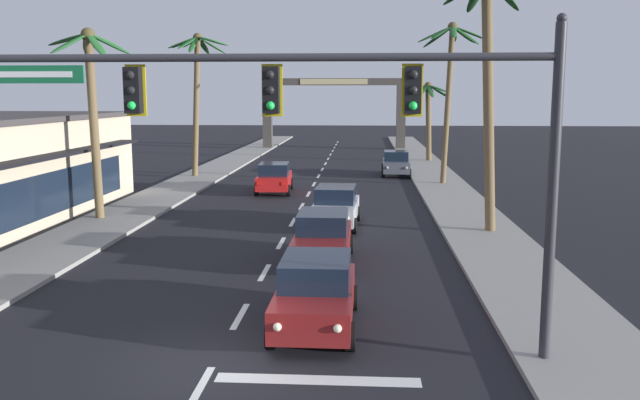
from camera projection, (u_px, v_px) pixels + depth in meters
The scene contains 16 objects.
ground_plane at pixel (213, 365), 13.84m from camera, with size 220.00×220.00×0.00m, color black.
sidewalk_right at pixel (460, 207), 33.06m from camera, with size 3.20×110.00×0.14m, color gray.
sidewalk_left at pixel (148, 203), 34.05m from camera, with size 3.20×110.00×0.14m, color gray.
lane_markings at pixel (309, 209), 32.60m from camera, with size 4.28×86.40×0.01m.
traffic_signal_mast at pixel (357, 116), 13.39m from camera, with size 11.79×0.41×7.02m.
sedan_lead_at_stop_bar at pixel (316, 292), 15.99m from camera, with size 1.97×4.46×1.68m.
sedan_third_in_queue at pixel (323, 237), 22.18m from camera, with size 1.96×4.46×1.68m.
sedan_fifth_in_queue at pixel (336, 206), 28.34m from camera, with size 2.10×4.51×1.68m.
sedan_oncoming_far at pixel (274, 178), 38.15m from camera, with size 2.12×4.52×1.68m.
sedan_parked_nearest_kerb at pixel (396, 163), 46.27m from camera, with size 2.02×4.48×1.68m.
palm_left_second at pixel (92, 91), 28.92m from camera, with size 3.91×3.58×8.29m.
palm_left_third at pixel (197, 76), 44.13m from camera, with size 3.89×3.74×9.45m.
palm_right_second at pixel (487, 57), 25.88m from camera, with size 4.19×3.88×10.20m.
palm_right_third at pixel (450, 68), 40.25m from camera, with size 4.19×4.26×9.75m.
palm_right_farthest at pixel (428, 106), 55.05m from camera, with size 4.05×4.03×6.53m.
town_gateway_arch at pixel (334, 104), 68.39m from camera, with size 14.46×0.90×7.14m.
Camera 1 is at (3.04, -12.99, 5.48)m, focal length 37.94 mm.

